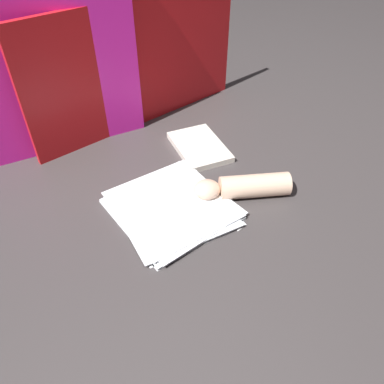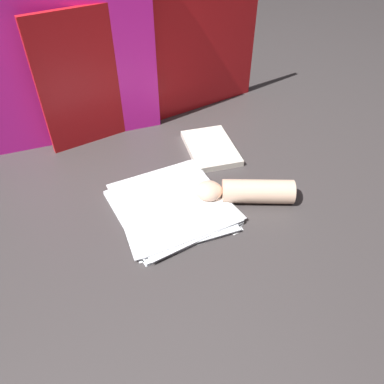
{
  "view_description": "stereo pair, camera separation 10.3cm",
  "coord_description": "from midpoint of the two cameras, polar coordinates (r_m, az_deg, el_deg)",
  "views": [
    {
      "loc": [
        -0.41,
        -0.67,
        0.74
      ],
      "look_at": [
        0.02,
        -0.02,
        0.06
      ],
      "focal_mm": 35.0,
      "sensor_mm": 36.0,
      "label": 1
    },
    {
      "loc": [
        -0.33,
        -0.72,
        0.74
      ],
      "look_at": [
        0.02,
        -0.02,
        0.06
      ],
      "focal_mm": 35.0,
      "sensor_mm": 36.0,
      "label": 2
    }
  ],
  "objects": [
    {
      "name": "backdrop_panel_center",
      "position": [
        1.38,
        -10.25,
        18.43
      ],
      "size": [
        0.84,
        0.11,
        0.44
      ],
      "color": "red",
      "rests_on": "ground_plane"
    },
    {
      "name": "paper_scrap_near",
      "position": [
        1.02,
        4.2,
        -5.53
      ],
      "size": [
        0.02,
        0.02,
        0.0
      ],
      "color": "white",
      "rests_on": "ground_plane"
    },
    {
      "name": "backdrop_panel_left",
      "position": [
        1.27,
        -24.26,
        17.13
      ],
      "size": [
        0.59,
        0.08,
        0.59
      ],
      "color": "#D81E9E",
      "rests_on": "ground_plane"
    },
    {
      "name": "ground_plane",
      "position": [
        1.08,
        -4.35,
        -2.21
      ],
      "size": [
        6.0,
        6.0,
        0.0
      ],
      "primitive_type": "plane",
      "color": "#3D3838"
    },
    {
      "name": "hand_forearm",
      "position": [
        1.09,
        5.22,
        0.7
      ],
      "size": [
        0.28,
        0.19,
        0.07
      ],
      "color": "beige",
      "rests_on": "ground_plane"
    },
    {
      "name": "paper_scrap_mid",
      "position": [
        1.02,
        0.21,
        -4.88
      ],
      "size": [
        0.02,
        0.02,
        0.0
      ],
      "color": "white",
      "rests_on": "ground_plane"
    },
    {
      "name": "book_closed",
      "position": [
        1.29,
        -1.16,
        6.81
      ],
      "size": [
        0.19,
        0.26,
        0.02
      ],
      "color": "silver",
      "rests_on": "ground_plane"
    },
    {
      "name": "scissors",
      "position": [
        1.06,
        0.37,
        -2.44
      ],
      "size": [
        0.12,
        0.14,
        0.01
      ],
      "color": "silver",
      "rests_on": "ground_plane"
    },
    {
      "name": "paper_stack",
      "position": [
        1.06,
        -5.92,
        -2.49
      ],
      "size": [
        0.32,
        0.34,
        0.02
      ],
      "color": "white",
      "rests_on": "ground_plane"
    }
  ]
}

